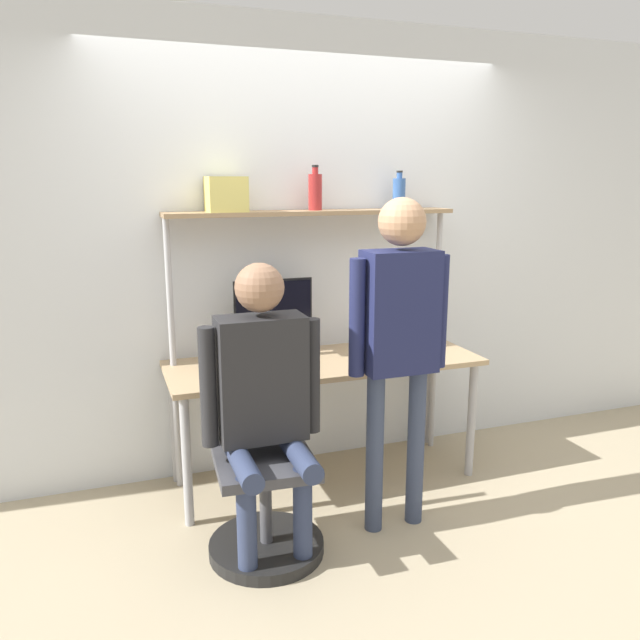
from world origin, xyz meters
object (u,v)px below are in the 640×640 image
(office_chair, at_px, (264,493))
(bottle_red, at_px, (315,191))
(person_seated, at_px, (264,388))
(laptop, at_px, (248,359))
(person_standing, at_px, (399,324))
(bottle_blue, at_px, (399,193))
(monitor, at_px, (274,313))
(cell_phone, at_px, (296,365))
(storage_box, at_px, (226,194))

(office_chair, relative_size, bottle_red, 3.68)
(bottle_red, bearing_deg, person_seated, -122.90)
(laptop, bearing_deg, person_standing, -42.30)
(office_chair, xyz_separation_m, bottle_blue, (1.08, 0.80, 1.41))
(office_chair, distance_m, bottle_blue, 1.95)
(monitor, xyz_separation_m, bottle_red, (0.27, 0.04, 0.70))
(office_chair, relative_size, person_seated, 0.67)
(laptop, relative_size, person_seated, 0.21)
(bottle_red, bearing_deg, monitor, -171.28)
(monitor, xyz_separation_m, office_chair, (-0.27, -0.75, -0.72))
(laptop, relative_size, office_chair, 0.32)
(laptop, xyz_separation_m, bottle_red, (0.48, 0.24, 0.90))
(monitor, distance_m, laptop, 0.35)
(person_standing, xyz_separation_m, bottle_blue, (0.39, 0.82, 0.61))
(cell_phone, height_order, person_seated, person_seated)
(bottle_red, bearing_deg, person_standing, -79.49)
(person_seated, xyz_separation_m, bottle_blue, (1.09, 0.84, 0.86))
(laptop, xyz_separation_m, storage_box, (-0.05, 0.24, 0.89))
(cell_phone, relative_size, office_chair, 0.16)
(laptop, xyz_separation_m, office_chair, (-0.06, -0.55, -0.52))
(monitor, relative_size, laptop, 1.56)
(person_seated, distance_m, bottle_red, 1.33)
(monitor, relative_size, person_standing, 0.28)
(bottle_blue, bearing_deg, person_seated, -142.21)
(person_seated, xyz_separation_m, person_standing, (0.70, 0.03, 0.24))
(cell_phone, distance_m, office_chair, 0.79)
(person_standing, relative_size, bottle_red, 6.60)
(person_seated, bearing_deg, bottle_red, 57.10)
(laptop, bearing_deg, monitor, 44.53)
(person_seated, bearing_deg, laptop, 83.62)
(laptop, distance_m, storage_box, 0.92)
(monitor, xyz_separation_m, cell_phone, (0.07, -0.20, -0.26))
(monitor, height_order, laptop, monitor)
(person_standing, height_order, bottle_red, bottle_red)
(cell_phone, bearing_deg, person_seated, -119.90)
(monitor, xyz_separation_m, person_standing, (0.42, -0.78, 0.07))
(person_standing, bearing_deg, cell_phone, 121.51)
(monitor, bearing_deg, laptop, -135.47)
(laptop, bearing_deg, storage_box, 100.69)
(person_standing, xyz_separation_m, storage_box, (-0.68, 0.82, 0.61))
(laptop, distance_m, bottle_red, 1.05)
(office_chair, bearing_deg, bottle_red, 55.74)
(cell_phone, xyz_separation_m, bottle_red, (0.20, 0.24, 0.96))
(person_standing, bearing_deg, person_seated, -177.88)
(laptop, height_order, bottle_red, bottle_red)
(office_chair, bearing_deg, bottle_blue, 36.30)
(laptop, bearing_deg, person_seated, -96.38)
(laptop, xyz_separation_m, bottle_blue, (1.02, 0.24, 0.89))
(person_standing, distance_m, storage_box, 1.23)
(monitor, bearing_deg, bottle_red, 8.72)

